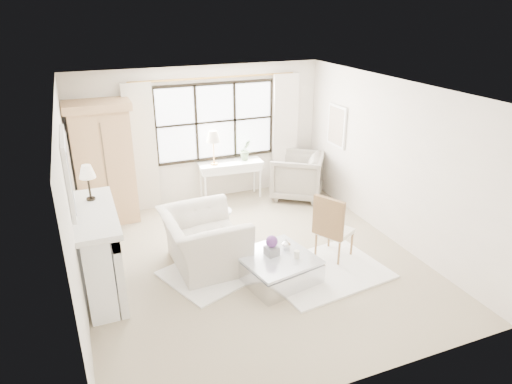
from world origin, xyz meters
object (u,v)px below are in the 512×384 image
console_table (231,180)px  club_armchair (204,240)px  armoire (104,163)px  coffee_table (277,268)px

console_table → club_armchair: club_armchair is taller
armoire → coffee_table: armoire is taller
console_table → coffee_table: bearing=-93.1°
coffee_table → club_armchair: bearing=127.4°
armoire → console_table: size_ratio=1.69×
armoire → coffee_table: bearing=-55.0°
armoire → club_armchair: size_ratio=1.69×
armoire → console_table: (2.43, 0.13, -0.74)m
console_table → club_armchair: (-1.24, -2.33, 0.03)m
armoire → club_armchair: (1.19, -2.20, -0.71)m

